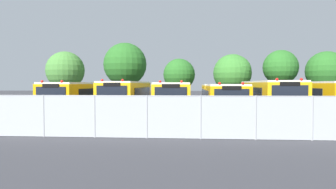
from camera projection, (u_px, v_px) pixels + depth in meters
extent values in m
plane|color=#38383D|center=(197.00, 115.00, 23.55)|extent=(160.00, 160.00, 0.00)
cube|color=#EAA80C|center=(84.00, 97.00, 24.33)|extent=(2.62, 10.94, 2.07)
cube|color=white|center=(83.00, 83.00, 24.29)|extent=(2.56, 10.72, 0.12)
cube|color=black|center=(51.00, 114.00, 18.87)|extent=(2.42, 0.22, 0.36)
cube|color=black|center=(51.00, 95.00, 18.88)|extent=(1.94, 0.10, 1.00)
cube|color=black|center=(99.00, 93.00, 24.50)|extent=(0.23, 8.49, 0.75)
cube|color=black|center=(71.00, 93.00, 24.73)|extent=(0.23, 8.49, 0.75)
cube|color=black|center=(84.00, 102.00, 24.34)|extent=(2.64, 11.05, 0.10)
sphere|color=red|center=(62.00, 82.00, 18.96)|extent=(0.18, 0.18, 0.18)
sphere|color=red|center=(42.00, 82.00, 19.08)|extent=(0.18, 0.18, 0.18)
cube|color=black|center=(51.00, 86.00, 18.85)|extent=(1.07, 0.10, 0.24)
cylinder|color=black|center=(76.00, 113.00, 20.24)|extent=(0.30, 1.01, 1.00)
cylinder|color=black|center=(46.00, 112.00, 20.44)|extent=(0.30, 1.01, 1.00)
cylinder|color=black|center=(109.00, 105.00, 27.88)|extent=(0.30, 1.01, 1.00)
cylinder|color=black|center=(88.00, 105.00, 28.08)|extent=(0.30, 1.01, 1.00)
cube|color=yellow|center=(127.00, 97.00, 23.88)|extent=(2.45, 9.34, 2.15)
cube|color=white|center=(127.00, 82.00, 23.84)|extent=(2.40, 9.15, 0.12)
cube|color=black|center=(112.00, 114.00, 19.20)|extent=(2.46, 0.17, 0.36)
cube|color=black|center=(112.00, 94.00, 19.20)|extent=(1.98, 0.07, 1.03)
cube|color=black|center=(143.00, 92.00, 24.07)|extent=(0.07, 7.27, 0.77)
cube|color=black|center=(113.00, 92.00, 24.26)|extent=(0.07, 7.27, 0.77)
cube|color=black|center=(127.00, 102.00, 23.89)|extent=(2.47, 9.43, 0.10)
sphere|color=red|center=(123.00, 80.00, 19.29)|extent=(0.18, 0.18, 0.18)
sphere|color=red|center=(102.00, 80.00, 19.39)|extent=(0.18, 0.18, 0.18)
cube|color=black|center=(112.00, 84.00, 19.17)|extent=(1.08, 0.08, 0.24)
cylinder|color=black|center=(133.00, 112.00, 20.58)|extent=(0.28, 1.00, 1.00)
cylinder|color=black|center=(102.00, 112.00, 20.74)|extent=(0.28, 1.00, 1.00)
cylinder|color=black|center=(146.00, 106.00, 26.68)|extent=(0.28, 1.00, 1.00)
cylinder|color=black|center=(122.00, 106.00, 26.85)|extent=(0.28, 1.00, 1.00)
cube|color=yellow|center=(173.00, 97.00, 23.43)|extent=(2.72, 9.34, 2.06)
cube|color=white|center=(173.00, 83.00, 23.39)|extent=(2.66, 9.15, 0.12)
cube|color=black|center=(171.00, 115.00, 18.76)|extent=(2.51, 0.23, 0.36)
cube|color=black|center=(171.00, 95.00, 18.76)|extent=(2.01, 0.12, 0.99)
cube|color=black|center=(189.00, 93.00, 23.66)|extent=(0.25, 7.23, 0.74)
cube|color=black|center=(157.00, 93.00, 23.77)|extent=(0.25, 7.23, 0.74)
cube|color=black|center=(173.00, 103.00, 23.44)|extent=(2.75, 9.43, 0.10)
sphere|color=red|center=(182.00, 82.00, 18.87)|extent=(0.18, 0.18, 0.18)
sphere|color=red|center=(160.00, 82.00, 18.94)|extent=(0.18, 0.18, 0.18)
cube|color=black|center=(171.00, 86.00, 18.73)|extent=(1.11, 0.11, 0.24)
cylinder|color=black|center=(188.00, 113.00, 20.18)|extent=(0.31, 1.01, 1.00)
cylinder|color=black|center=(155.00, 113.00, 20.28)|extent=(0.31, 1.01, 1.00)
cylinder|color=black|center=(186.00, 106.00, 26.24)|extent=(0.31, 1.01, 1.00)
cylinder|color=black|center=(161.00, 106.00, 26.34)|extent=(0.31, 1.01, 1.00)
cube|color=#EAA80C|center=(221.00, 98.00, 23.35)|extent=(2.60, 10.99, 1.95)
cube|color=white|center=(221.00, 85.00, 23.32)|extent=(2.55, 10.77, 0.12)
cube|color=black|center=(232.00, 116.00, 17.84)|extent=(2.55, 0.18, 0.36)
cube|color=black|center=(232.00, 97.00, 17.85)|extent=(2.05, 0.08, 0.93)
cube|color=black|center=(237.00, 94.00, 23.56)|extent=(0.12, 8.55, 0.70)
cube|color=black|center=(205.00, 94.00, 23.72)|extent=(0.12, 8.55, 0.70)
cube|color=black|center=(221.00, 103.00, 23.37)|extent=(2.63, 11.10, 0.10)
sphere|color=red|center=(243.00, 84.00, 17.95)|extent=(0.18, 0.18, 0.18)
sphere|color=red|center=(220.00, 84.00, 18.04)|extent=(0.18, 0.18, 0.18)
cube|color=black|center=(232.00, 88.00, 17.82)|extent=(1.12, 0.09, 0.24)
cylinder|color=black|center=(246.00, 114.00, 19.24)|extent=(0.29, 1.00, 1.00)
cylinder|color=black|center=(211.00, 114.00, 19.38)|extent=(0.29, 1.00, 1.00)
cylinder|color=black|center=(229.00, 105.00, 26.98)|extent=(0.29, 1.00, 1.00)
cylinder|color=black|center=(204.00, 105.00, 27.13)|extent=(0.29, 1.00, 1.00)
cube|color=yellow|center=(268.00, 97.00, 23.17)|extent=(2.81, 11.25, 2.19)
cube|color=white|center=(268.00, 82.00, 23.13)|extent=(2.75, 11.03, 0.12)
cube|color=black|center=(290.00, 117.00, 17.57)|extent=(2.56, 0.23, 0.36)
cube|color=black|center=(290.00, 94.00, 17.57)|extent=(2.06, 0.12, 1.05)
cube|color=black|center=(284.00, 92.00, 23.32)|extent=(0.27, 8.73, 0.79)
cube|color=black|center=(250.00, 92.00, 23.58)|extent=(0.27, 8.73, 0.79)
cube|color=black|center=(268.00, 102.00, 23.18)|extent=(2.84, 11.37, 0.10)
sphere|color=red|center=(301.00, 79.00, 17.64)|extent=(0.18, 0.18, 0.18)
sphere|color=red|center=(277.00, 79.00, 17.78)|extent=(0.18, 0.18, 0.18)
cube|color=black|center=(290.00, 84.00, 17.54)|extent=(1.13, 0.11, 0.24)
cylinder|color=black|center=(301.00, 115.00, 18.92)|extent=(0.31, 1.01, 1.00)
cylinder|color=black|center=(265.00, 114.00, 19.14)|extent=(0.31, 1.01, 1.00)
cylinder|color=black|center=(271.00, 106.00, 26.86)|extent=(0.31, 1.01, 1.00)
cylinder|color=black|center=(245.00, 105.00, 27.09)|extent=(0.31, 1.01, 1.00)
cube|color=#EAA80C|center=(314.00, 97.00, 23.04)|extent=(2.64, 11.37, 2.14)
cube|color=white|center=(314.00, 82.00, 23.00)|extent=(2.59, 11.14, 0.12)
cube|color=black|center=(328.00, 93.00, 23.26)|extent=(0.23, 8.83, 0.77)
cube|color=black|center=(296.00, 93.00, 23.39)|extent=(0.23, 8.83, 0.77)
cube|color=black|center=(314.00, 103.00, 23.06)|extent=(2.67, 11.48, 0.10)
cylinder|color=black|center=(326.00, 115.00, 18.88)|extent=(0.30, 1.01, 1.00)
cylinder|color=black|center=(307.00, 106.00, 26.87)|extent=(0.30, 1.01, 1.00)
cylinder|color=black|center=(283.00, 105.00, 26.98)|extent=(0.30, 1.01, 1.00)
cylinder|color=#4C3823|center=(66.00, 95.00, 34.75)|extent=(0.47, 0.47, 2.35)
sphere|color=#478438|center=(65.00, 70.00, 34.65)|extent=(4.34, 4.34, 4.34)
sphere|color=#478438|center=(64.00, 67.00, 34.44)|extent=(3.44, 3.44, 3.44)
cylinder|color=#4C3823|center=(125.00, 93.00, 35.46)|extent=(0.30, 0.30, 2.83)
sphere|color=#286623|center=(125.00, 64.00, 35.34)|extent=(5.04, 5.04, 5.04)
sphere|color=#286623|center=(128.00, 63.00, 35.60)|extent=(3.72, 3.72, 3.72)
cylinder|color=#4C3823|center=(179.00, 96.00, 32.86)|extent=(0.29, 0.29, 2.16)
sphere|color=#286623|center=(179.00, 74.00, 32.77)|extent=(3.45, 3.45, 3.45)
sphere|color=#286623|center=(183.00, 74.00, 32.92)|extent=(2.57, 2.57, 2.57)
cylinder|color=#4C3823|center=(232.00, 97.00, 32.73)|extent=(0.43, 0.43, 2.05)
sphere|color=#387A2D|center=(232.00, 73.00, 32.64)|extent=(4.11, 4.11, 4.11)
sphere|color=#387A2D|center=(236.00, 71.00, 32.32)|extent=(3.24, 3.24, 3.24)
cylinder|color=#4C3823|center=(280.00, 94.00, 31.93)|extent=(0.42, 0.42, 2.81)
sphere|color=#286623|center=(280.00, 67.00, 31.83)|extent=(3.65, 3.65, 3.65)
sphere|color=#286623|center=(284.00, 63.00, 31.89)|extent=(2.45, 2.45, 2.45)
cylinder|color=#4C3823|center=(326.00, 97.00, 31.49)|extent=(0.30, 0.30, 2.20)
sphere|color=#286623|center=(326.00, 71.00, 31.40)|extent=(4.14, 4.14, 4.14)
sphere|color=#286623|center=(334.00, 68.00, 31.13)|extent=(2.54, 2.54, 2.54)
cylinder|color=#9EA0A3|center=(44.00, 116.00, 13.80)|extent=(0.07, 0.07, 1.94)
cylinder|color=#9EA0A3|center=(95.00, 116.00, 13.63)|extent=(0.07, 0.07, 1.94)
cylinder|color=#9EA0A3|center=(147.00, 117.00, 13.45)|extent=(0.07, 0.07, 1.94)
cylinder|color=#9EA0A3|center=(201.00, 117.00, 13.27)|extent=(0.07, 0.07, 1.94)
cylinder|color=#9EA0A3|center=(256.00, 118.00, 13.09)|extent=(0.07, 0.07, 1.94)
cylinder|color=#9EA0A3|center=(313.00, 118.00, 12.92)|extent=(0.07, 0.07, 1.94)
cube|color=#ADB2B7|center=(201.00, 117.00, 13.27)|extent=(23.85, 0.02, 1.90)
cylinder|color=#9EA0A3|center=(201.00, 96.00, 13.24)|extent=(23.85, 0.04, 0.04)
cone|color=#EA5914|center=(150.00, 128.00, 14.52)|extent=(0.47, 0.47, 0.62)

